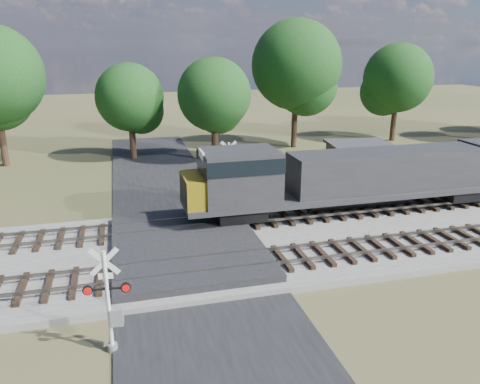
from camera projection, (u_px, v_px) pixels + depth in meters
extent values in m
plane|color=#3E4323|center=(188.00, 257.00, 22.30)|extent=(160.00, 160.00, 0.00)
cube|color=gray|center=(372.00, 230.00, 25.12)|extent=(140.00, 10.00, 0.30)
cube|color=black|center=(188.00, 256.00, 22.29)|extent=(7.00, 60.00, 0.08)
cube|color=#262628|center=(187.00, 247.00, 22.66)|extent=(7.00, 9.00, 0.62)
cube|color=black|center=(240.00, 263.00, 20.82)|extent=(44.00, 2.60, 0.18)
cube|color=#605A52|center=(407.00, 247.00, 22.03)|extent=(140.00, 0.08, 0.15)
cube|color=#605A52|center=(391.00, 236.00, 23.35)|extent=(140.00, 0.08, 0.15)
cube|color=black|center=(216.00, 223.00, 25.43)|extent=(44.00, 2.60, 0.18)
cube|color=#605A52|center=(356.00, 212.00, 26.64)|extent=(140.00, 0.08, 0.15)
cube|color=#605A52|center=(345.00, 204.00, 27.96)|extent=(140.00, 0.08, 0.15)
cylinder|color=silver|center=(108.00, 303.00, 14.96)|extent=(0.13, 0.13, 3.63)
cylinder|color=gray|center=(113.00, 347.00, 15.47)|extent=(0.33, 0.33, 0.27)
cube|color=silver|center=(104.00, 262.00, 14.52)|extent=(0.95, 0.13, 0.95)
cube|color=silver|center=(104.00, 262.00, 14.52)|extent=(0.95, 0.13, 0.95)
cube|color=silver|center=(106.00, 276.00, 14.67)|extent=(0.45, 0.07, 0.20)
cube|color=black|center=(107.00, 289.00, 14.81)|extent=(1.45, 0.20, 0.05)
cylinder|color=red|center=(88.00, 290.00, 14.72)|extent=(0.33, 0.12, 0.33)
cylinder|color=red|center=(126.00, 287.00, 14.89)|extent=(0.33, 0.12, 0.33)
cube|color=gray|center=(117.00, 317.00, 15.16)|extent=(0.43, 0.31, 0.59)
cylinder|color=silver|center=(229.00, 174.00, 29.14)|extent=(0.14, 0.14, 3.94)
cylinder|color=gray|center=(229.00, 201.00, 29.69)|extent=(0.35, 0.35, 0.30)
cube|color=silver|center=(229.00, 149.00, 28.66)|extent=(1.03, 0.20, 1.03)
cube|color=silver|center=(229.00, 149.00, 28.66)|extent=(1.03, 0.20, 1.03)
cube|color=silver|center=(229.00, 158.00, 28.82)|extent=(0.49, 0.10, 0.22)
cube|color=black|center=(229.00, 165.00, 28.97)|extent=(1.57, 0.30, 0.06)
cylinder|color=red|center=(239.00, 165.00, 29.03)|extent=(0.37, 0.15, 0.35)
cylinder|color=red|center=(218.00, 166.00, 28.91)|extent=(0.37, 0.15, 0.35)
cube|color=gray|center=(225.00, 183.00, 29.29)|extent=(0.48, 0.36, 0.64)
cube|color=#4B3320|center=(360.00, 166.00, 33.36)|extent=(4.47, 4.47, 2.77)
cube|color=#323234|center=(362.00, 145.00, 32.91)|extent=(4.92, 4.92, 0.20)
cylinder|color=black|center=(1.00, 132.00, 38.07)|extent=(0.56, 0.56, 5.64)
cylinder|color=black|center=(132.00, 136.00, 40.63)|extent=(0.56, 0.56, 4.12)
sphere|color=black|center=(130.00, 97.00, 39.63)|extent=(5.77, 5.77, 5.77)
cylinder|color=black|center=(215.00, 136.00, 39.74)|extent=(0.56, 0.56, 4.37)
sphere|color=black|center=(214.00, 95.00, 38.67)|extent=(6.12, 6.12, 6.12)
cylinder|color=black|center=(295.00, 117.00, 45.02)|extent=(0.56, 0.56, 6.00)
sphere|color=black|center=(296.00, 65.00, 43.56)|extent=(8.39, 8.39, 8.39)
cylinder|color=black|center=(394.00, 117.00, 48.29)|extent=(0.56, 0.56, 4.92)
sphere|color=black|center=(398.00, 78.00, 47.09)|extent=(6.89, 6.89, 6.89)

